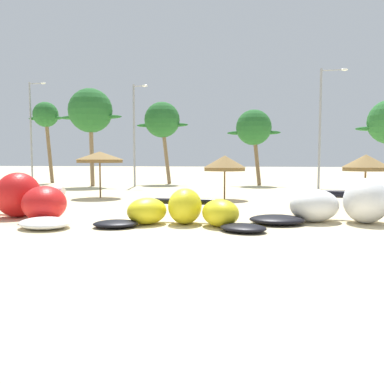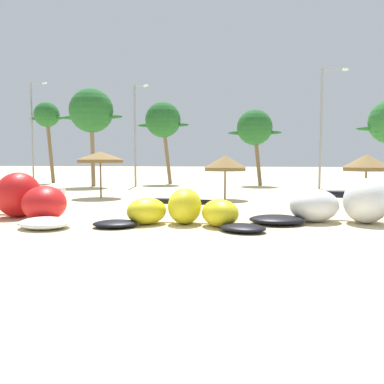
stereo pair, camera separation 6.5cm
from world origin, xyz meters
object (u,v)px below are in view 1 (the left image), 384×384
Objects in this scene: beach_umbrella_near_palms at (366,163)px; palm_left at (90,111)px; lamppost_west at (32,128)px; beach_umbrella_middle at (225,163)px; lamppost_east_center at (322,122)px; palm_center_left at (254,128)px; palm_left_of_gap at (162,121)px; kite_left at (10,201)px; kite_center at (365,207)px; palm_leftmost at (46,116)px; kite_left_of_center at (183,211)px; lamppost_west_center at (135,130)px; beach_umbrella_near_van at (100,157)px.

beach_umbrella_near_palms is 0.31× the size of palm_left.
beach_umbrella_middle is at bearing -33.11° from lamppost_west.
palm_center_left is at bearing 145.79° from lamppost_east_center.
beach_umbrella_near_palms is at bearing -85.37° from lamppost_east_center.
lamppost_east_center is at bearing -16.66° from palm_left_of_gap.
beach_umbrella_middle is at bearing 50.74° from kite_left.
palm_center_left is (8.95, 23.58, 4.63)m from kite_left.
kite_center is 35.00m from palm_leftmost.
lamppost_west is (-20.82, 23.72, 5.20)m from kite_left_of_center.
palm_center_left reaches higher than kite_center.
lamppost_west_center is 0.93× the size of lamppost_east_center.
palm_leftmost is 0.95× the size of palm_left.
lamppost_west_center is at bearing -109.14° from palm_left_of_gap.
lamppost_west_center reaches higher than kite_left.
lamppost_east_center is (15.97, -0.28, 0.42)m from lamppost_west_center.
lamppost_east_center is (0.80, 18.79, 4.79)m from kite_center.
palm_left is at bearing 117.15° from beach_umbrella_near_van.
lamppost_east_center reaches higher than palm_center_left.
palm_center_left is (-6.52, 14.95, 3.11)m from beach_umbrella_near_palms.
kite_left is 2.75× the size of beach_umbrella_near_van.
palm_leftmost is 0.81× the size of lamppost_west.
palm_left_of_gap is (-13.75, 23.14, 5.60)m from kite_center.
kite_left_of_center is at bearing -51.04° from palm_leftmost.
palm_leftmost is 1.03× the size of palm_left_of_gap.
beach_umbrella_middle reaches higher than kite_left.
lamppost_west_center is at bearing 130.75° from beach_umbrella_middle.
beach_umbrella_middle is (-6.04, 8.48, 1.53)m from kite_center.
palm_left_of_gap is (12.19, 0.48, -0.59)m from palm_leftmost.
beach_umbrella_near_van is at bearing -83.16° from lamppost_west_center.
palm_left_of_gap is (-7.23, 24.50, 5.74)m from kite_left_of_center.
kite_left_of_center is 2.41× the size of beach_umbrella_middle.
lamppost_east_center reaches higher than kite_left.
lamppost_west_center is at bearing 128.50° from kite_center.
palm_left_of_gap reaches higher than beach_umbrella_near_van.
kite_left_of_center is 2.13× the size of beach_umbrella_near_van.
lamppost_west is (-8.17, 3.78, -1.02)m from palm_left.
kite_center is 1.01× the size of palm_left_of_gap.
beach_umbrella_middle is (7.83, 0.23, -0.37)m from beach_umbrella_near_van.
palm_left is 1.09× the size of palm_left_of_gap.
kite_left is 3.11× the size of beach_umbrella_middle.
lamppost_east_center is at bearing -7.24° from lamppost_west.
beach_umbrella_middle is 14.26m from lamppost_west_center.
beach_umbrella_near_palms is 11.62m from lamppost_east_center.
palm_left is at bearing -31.06° from palm_leftmost.
lamppost_west is (-21.30, 13.89, 3.52)m from beach_umbrella_middle.
beach_umbrella_near_van is (-0.11, 9.22, 1.84)m from kite_left.
beach_umbrella_near_palms is at bearing -66.43° from palm_center_left.
palm_left_of_gap is 1.14× the size of palm_center_left.
palm_left_of_gap is 0.78× the size of lamppost_west.
palm_left is (-20.87, 10.92, 4.50)m from beach_umbrella_near_palms.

